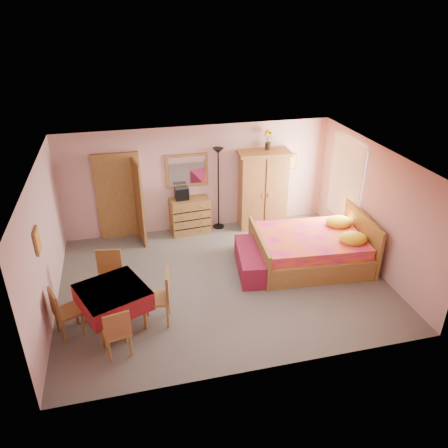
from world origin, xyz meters
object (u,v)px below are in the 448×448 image
object	(u,v)px
chest_of_drawers	(190,216)
chair_south	(116,330)
dining_table	(114,307)
chair_west	(68,311)
bed	(311,240)
floor_lamp	(218,189)
sunflower_vase	(268,140)
chair_north	(109,279)
wardrobe	(263,190)
wall_mirror	(187,170)
stereo	(182,194)
bench	(251,261)
chair_east	(156,298)

from	to	relation	value
chest_of_drawers	chair_south	world-z (taller)	chair_south
dining_table	chair_west	xyz separation A→B (m)	(-0.76, -0.01, 0.08)
chest_of_drawers	bed	size ratio (longest dim) A/B	0.40
floor_lamp	sunflower_vase	distance (m)	1.68
sunflower_vase	bed	xyz separation A→B (m)	(0.34, -2.05, -1.65)
dining_table	chair_north	size ratio (longest dim) A/B	1.04
chair_north	wardrobe	bearing A→B (deg)	-138.56
wall_mirror	dining_table	xyz separation A→B (m)	(-1.88, -3.37, -1.16)
wardrobe	bed	bearing A→B (deg)	-73.26
stereo	bed	world-z (taller)	stereo
chest_of_drawers	chair_north	bearing A→B (deg)	-133.67
chest_of_drawers	bench	bearing A→B (deg)	-70.27
chest_of_drawers	stereo	world-z (taller)	stereo
bed	chair_south	xyz separation A→B (m)	(-4.14, -1.84, -0.09)
chest_of_drawers	sunflower_vase	world-z (taller)	sunflower_vase
wall_mirror	stereo	world-z (taller)	wall_mirror
floor_lamp	chair_west	size ratio (longest dim) A/B	2.23
wall_mirror	chair_west	bearing A→B (deg)	-128.36
stereo	chair_east	size ratio (longest dim) A/B	0.30
chest_of_drawers	chair_east	world-z (taller)	chair_east
floor_lamp	chair_east	world-z (taller)	floor_lamp
bed	chair_east	size ratio (longest dim) A/B	2.30
sunflower_vase	chair_north	distance (m)	4.91
wardrobe	chair_south	bearing A→B (deg)	-130.75
wardrobe	floor_lamp	bearing A→B (deg)	175.17
chair_south	chair_east	xyz separation A→B (m)	(0.71, 0.63, 0.06)
bed	floor_lamp	bearing A→B (deg)	131.25
chest_of_drawers	bench	xyz separation A→B (m)	(0.94, -2.05, -0.20)
bed	bench	world-z (taller)	bed
wall_mirror	bench	distance (m)	2.77
floor_lamp	bed	xyz separation A→B (m)	(1.55, -2.10, -0.49)
bed	chair_south	world-z (taller)	bed
chair_north	chair_east	xyz separation A→B (m)	(0.80, -0.79, 0.01)
chair_south	dining_table	bearing A→B (deg)	80.26
chair_north	floor_lamp	bearing A→B (deg)	-127.46
dining_table	chair_east	distance (m)	0.74
dining_table	chair_west	bearing A→B (deg)	-179.11
sunflower_vase	chair_north	bearing A→B (deg)	-147.56
chair_west	dining_table	bearing A→B (deg)	68.26
wardrobe	bench	xyz separation A→B (m)	(-0.88, -1.98, -0.74)
stereo	chair_west	distance (m)	4.09
bench	chair_east	bearing A→B (deg)	-150.58
wardrobe	chair_west	world-z (taller)	wardrobe
stereo	dining_table	world-z (taller)	stereo
chest_of_drawers	floor_lamp	world-z (taller)	floor_lamp
wall_mirror	wardrobe	distance (m)	1.93
dining_table	chair_north	bearing A→B (deg)	95.34
wall_mirror	floor_lamp	distance (m)	0.90
floor_lamp	chair_north	distance (m)	3.72
chest_of_drawers	chair_south	bearing A→B (deg)	-120.73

